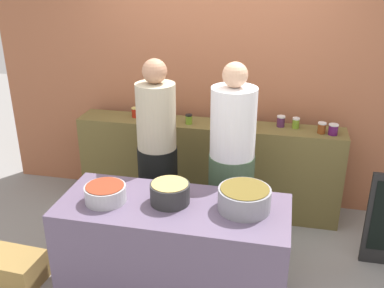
{
  "coord_description": "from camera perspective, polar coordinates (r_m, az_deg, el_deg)",
  "views": [
    {
      "loc": [
        0.74,
        -3.0,
        2.49
      ],
      "look_at": [
        0.0,
        0.35,
        1.05
      ],
      "focal_mm": 41.29,
      "sensor_mm": 36.0,
      "label": 1
    }
  ],
  "objects": [
    {
      "name": "ground",
      "position": [
        3.97,
        -1.13,
        -16.1
      ],
      "size": [
        12.0,
        12.0,
        0.0
      ],
      "primitive_type": "plane",
      "color": "gray"
    },
    {
      "name": "storefront_wall",
      "position": [
        4.62,
        2.99,
        10.36
      ],
      "size": [
        4.8,
        0.12,
        3.0
      ],
      "primitive_type": "cube",
      "color": "#A86242",
      "rests_on": "ground"
    },
    {
      "name": "display_shelf",
      "position": [
        4.62,
        2.01,
        -2.95
      ],
      "size": [
        2.7,
        0.36,
        0.97
      ],
      "primitive_type": "cube",
      "color": "brown",
      "rests_on": "ground"
    },
    {
      "name": "prep_table",
      "position": [
        3.48,
        -2.37,
        -13.75
      ],
      "size": [
        1.7,
        0.7,
        0.84
      ],
      "primitive_type": "cube",
      "color": "#5F506B",
      "rests_on": "ground"
    },
    {
      "name": "preserve_jar_0",
      "position": [
        4.63,
        -7.31,
        4.08
      ],
      "size": [
        0.08,
        0.08,
        0.1
      ],
      "color": "#AF2011",
      "rests_on": "display_shelf"
    },
    {
      "name": "preserve_jar_1",
      "position": [
        4.55,
        -3.57,
        3.92
      ],
      "size": [
        0.08,
        0.08,
        0.11
      ],
      "color": "#39533B",
      "rests_on": "display_shelf"
    },
    {
      "name": "preserve_jar_2",
      "position": [
        4.4,
        -0.41,
        3.23
      ],
      "size": [
        0.07,
        0.07,
        0.1
      ],
      "color": "olive",
      "rests_on": "display_shelf"
    },
    {
      "name": "preserve_jar_3",
      "position": [
        4.3,
        7.09,
        2.89
      ],
      "size": [
        0.09,
        0.09,
        0.14
      ],
      "color": "red",
      "rests_on": "display_shelf"
    },
    {
      "name": "preserve_jar_4",
      "position": [
        4.42,
        11.41,
        2.91
      ],
      "size": [
        0.08,
        0.08,
        0.11
      ],
      "color": "#4C2347",
      "rests_on": "display_shelf"
    },
    {
      "name": "preserve_jar_5",
      "position": [
        4.41,
        13.26,
        2.67
      ],
      "size": [
        0.07,
        0.07,
        0.11
      ],
      "color": "olive",
      "rests_on": "display_shelf"
    },
    {
      "name": "preserve_jar_6",
      "position": [
        4.34,
        16.42,
        2.01
      ],
      "size": [
        0.08,
        0.08,
        0.11
      ],
      "color": "brown",
      "rests_on": "display_shelf"
    },
    {
      "name": "preserve_jar_7",
      "position": [
        4.33,
        17.77,
        1.81
      ],
      "size": [
        0.09,
        0.09,
        0.1
      ],
      "color": "#4E144C",
      "rests_on": "display_shelf"
    },
    {
      "name": "cooking_pot_left",
      "position": [
        3.33,
        -11.13,
        -6.29
      ],
      "size": [
        0.31,
        0.31,
        0.13
      ],
      "color": "#B7B7BC",
      "rests_on": "prep_table"
    },
    {
      "name": "cooking_pot_center",
      "position": [
        3.24,
        -2.87,
        -6.34
      ],
      "size": [
        0.29,
        0.29,
        0.16
      ],
      "color": "#2D2D2D",
      "rests_on": "prep_table"
    },
    {
      "name": "cooking_pot_right",
      "position": [
        3.18,
        6.77,
        -7.05
      ],
      "size": [
        0.38,
        0.38,
        0.17
      ],
      "color": "gray",
      "rests_on": "prep_table"
    },
    {
      "name": "cook_with_tongs",
      "position": [
        3.99,
        -4.46,
        -2.51
      ],
      "size": [
        0.36,
        0.36,
        1.74
      ],
      "color": "black",
      "rests_on": "ground"
    },
    {
      "name": "cook_in_cap",
      "position": [
        3.81,
        5.1,
        -3.78
      ],
      "size": [
        0.39,
        0.39,
        1.76
      ],
      "color": "#40593E",
      "rests_on": "ground"
    },
    {
      "name": "bread_crate",
      "position": [
        4.05,
        -22.07,
        -14.81
      ],
      "size": [
        0.48,
        0.36,
        0.26
      ],
      "primitive_type": "cube",
      "rotation": [
        0.0,
        0.0,
        -0.06
      ],
      "color": "olive",
      "rests_on": "ground"
    }
  ]
}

